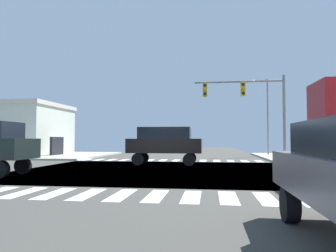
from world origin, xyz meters
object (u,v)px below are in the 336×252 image
Objects in this scene: traffic_signal_mast at (248,98)px; suv_nearside_1 at (165,140)px; suv_outer_4 at (165,142)px; street_lamp at (265,109)px; suv_middle_3 at (178,140)px.

suv_nearside_1 is (-10.46, 31.11, -3.14)m from traffic_signal_mast.
traffic_signal_mast is at bearing 121.39° from suv_outer_4.
street_lamp is 14.15m from suv_outer_4.
street_lamp is at bearing 122.36° from suv_middle_3.
street_lamp is 1.60× the size of suv_nearside_1.
suv_nearside_1 is 8.06m from suv_middle_3.
suv_nearside_1 is 34.82m from suv_outer_4.
suv_nearside_1 is 1.00× the size of suv_outer_4.
suv_outer_4 is (4.95, -34.47, 0.00)m from suv_nearside_1.
traffic_signal_mast is 1.39× the size of suv_middle_3.
suv_nearside_1 is (-12.98, 23.23, -3.05)m from street_lamp.
street_lamp reaches higher than suv_outer_4.
suv_nearside_1 and suv_outer_4 have the same top height.
street_lamp is at bearing 72.24° from traffic_signal_mast.
street_lamp is 26.78m from suv_nearside_1.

